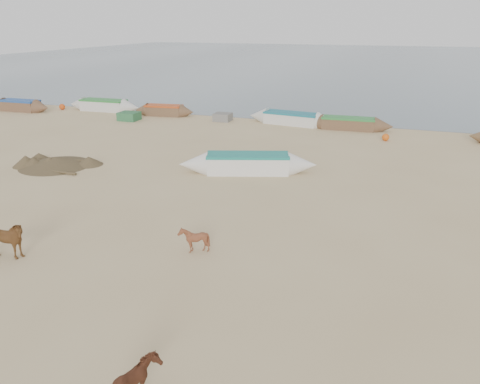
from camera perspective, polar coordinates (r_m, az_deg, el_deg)
name	(u,v)px	position (r m, az deg, el deg)	size (l,w,h in m)	color
ground	(196,267)	(14.12, -5.44, -9.11)	(140.00, 140.00, 0.00)	tan
sea	(379,61)	(93.54, 16.58, 15.09)	(160.00, 160.00, 0.00)	slate
cow_adult	(3,241)	(15.92, -26.89, -5.36)	(0.66, 1.45, 1.23)	brown
calf_front	(194,239)	(14.81, -5.64, -5.78)	(0.69, 0.78, 0.86)	brown
near_canoe	(248,163)	(22.42, 0.95, 3.50)	(6.61, 1.22, 0.94)	silver
debris_pile	(55,161)	(25.40, -21.61, 3.50)	(3.55, 3.55, 0.46)	brown
waterline_canoes	(330,123)	(32.50, 10.91, 8.31)	(58.39, 4.82, 0.92)	brown
beach_clutter	(363,129)	(31.68, 14.72, 7.47)	(42.40, 3.79, 0.64)	#2C623B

